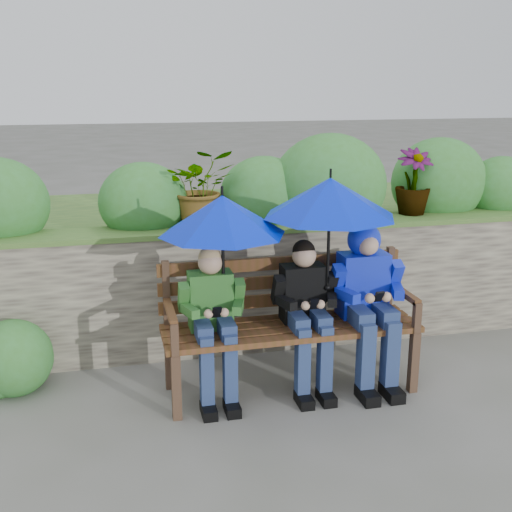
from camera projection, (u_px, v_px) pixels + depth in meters
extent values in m
plane|color=#54554A|center=(259.00, 385.00, 4.68)|extent=(60.00, 60.00, 0.00)
cube|color=#534C42|center=(238.00, 288.00, 5.26)|extent=(8.00, 0.40, 1.00)
cube|color=#305928|center=(237.00, 228.00, 5.12)|extent=(8.00, 0.42, 0.04)
cube|color=#305928|center=(213.00, 254.00, 6.39)|extent=(8.00, 2.00, 0.96)
ellipsoid|color=#337029|center=(143.00, 202.00, 5.11)|extent=(0.71, 0.57, 0.64)
ellipsoid|color=#337029|center=(264.00, 196.00, 5.31)|extent=(0.74, 0.59, 0.67)
ellipsoid|color=#337029|center=(329.00, 186.00, 5.34)|extent=(0.98, 0.78, 0.88)
ellipsoid|color=#337029|center=(439.00, 181.00, 5.80)|extent=(0.88, 0.70, 0.79)
ellipsoid|color=#337029|center=(500.00, 188.00, 5.86)|extent=(0.65, 0.52, 0.59)
sphere|color=#C37396|center=(11.00, 218.00, 4.80)|extent=(0.14, 0.14, 0.14)
sphere|color=#C37396|center=(272.00, 207.00, 5.25)|extent=(0.14, 0.14, 0.14)
imported|color=#337029|center=(201.00, 187.00, 5.07)|extent=(0.55, 0.47, 0.61)
imported|color=#337029|center=(413.00, 182.00, 5.48)|extent=(0.31, 0.31, 0.56)
sphere|color=#337029|center=(13.00, 358.00, 4.57)|extent=(0.56, 0.56, 0.56)
cube|color=#432E20|center=(176.00, 388.00, 4.16)|extent=(0.06, 0.06, 0.45)
cube|color=#432E20|center=(169.00, 359.00, 4.58)|extent=(0.06, 0.06, 0.45)
cube|color=#432E20|center=(414.00, 362.00, 4.53)|extent=(0.06, 0.06, 0.45)
cube|color=#432E20|center=(387.00, 338.00, 4.95)|extent=(0.06, 0.06, 0.45)
cube|color=#503318|center=(299.00, 339.00, 4.31)|extent=(1.80, 0.10, 0.04)
cube|color=#503318|center=(294.00, 332.00, 4.43)|extent=(1.80, 0.10, 0.04)
cube|color=#503318|center=(288.00, 325.00, 4.55)|extent=(1.80, 0.10, 0.04)
cube|color=#503318|center=(284.00, 319.00, 4.68)|extent=(1.80, 0.10, 0.04)
cube|color=#432E20|center=(166.00, 295.00, 4.47)|extent=(0.05, 0.05, 0.50)
cube|color=#503318|center=(170.00, 311.00, 4.25)|extent=(0.05, 0.47, 0.04)
cube|color=#432E20|center=(175.00, 340.00, 4.07)|extent=(0.05, 0.05, 0.22)
cube|color=#432E20|center=(389.00, 279.00, 4.84)|extent=(0.05, 0.05, 0.50)
cube|color=#503318|center=(403.00, 293.00, 4.62)|extent=(0.05, 0.47, 0.04)
cube|color=#432E20|center=(417.00, 318.00, 4.44)|extent=(0.05, 0.05, 0.22)
cube|color=#503318|center=(282.00, 299.00, 4.69)|extent=(1.80, 0.03, 0.09)
cube|color=#503318|center=(282.00, 281.00, 4.66)|extent=(1.80, 0.03, 0.09)
cube|color=#503318|center=(282.00, 263.00, 4.62)|extent=(1.80, 0.03, 0.09)
cube|color=#315D28|center=(210.00, 300.00, 4.40)|extent=(0.30, 0.17, 0.40)
sphere|color=tan|center=(210.00, 262.00, 4.31)|extent=(0.17, 0.17, 0.17)
sphere|color=tan|center=(210.00, 258.00, 4.31)|extent=(0.16, 0.16, 0.16)
cube|color=navy|center=(203.00, 329.00, 4.29)|extent=(0.10, 0.28, 0.10)
cube|color=navy|center=(207.00, 375.00, 4.23)|extent=(0.09, 0.10, 0.54)
cube|color=black|center=(209.00, 411.00, 4.24)|extent=(0.10, 0.19, 0.07)
cube|color=navy|center=(226.00, 327.00, 4.33)|extent=(0.10, 0.28, 0.10)
cube|color=navy|center=(230.00, 372.00, 4.27)|extent=(0.09, 0.10, 0.54)
cube|color=black|center=(232.00, 408.00, 4.28)|extent=(0.10, 0.19, 0.07)
cube|color=#315D28|center=(184.00, 297.00, 4.30)|extent=(0.07, 0.16, 0.22)
cube|color=#315D28|center=(190.00, 311.00, 4.22)|extent=(0.11, 0.19, 0.06)
sphere|color=tan|center=(208.00, 314.00, 4.17)|extent=(0.06, 0.06, 0.06)
cube|color=#315D28|center=(238.00, 293.00, 4.39)|extent=(0.07, 0.16, 0.22)
cube|color=#315D28|center=(238.00, 307.00, 4.29)|extent=(0.11, 0.19, 0.06)
sphere|color=tan|center=(224.00, 312.00, 4.19)|extent=(0.06, 0.06, 0.06)
cube|color=black|center=(217.00, 312.00, 4.17)|extent=(0.06, 0.07, 0.09)
cube|color=black|center=(302.00, 293.00, 4.55)|extent=(0.30, 0.18, 0.41)
sphere|color=tan|center=(304.00, 255.00, 4.45)|extent=(0.17, 0.17, 0.17)
sphere|color=black|center=(304.00, 251.00, 4.46)|extent=(0.16, 0.16, 0.16)
cube|color=navy|center=(297.00, 321.00, 4.44)|extent=(0.11, 0.28, 0.11)
cube|color=navy|center=(302.00, 365.00, 4.37)|extent=(0.09, 0.10, 0.54)
cube|color=black|center=(304.00, 400.00, 4.39)|extent=(0.10, 0.19, 0.07)
cube|color=navy|center=(319.00, 319.00, 4.47)|extent=(0.11, 0.28, 0.11)
cube|color=navy|center=(325.00, 363.00, 4.41)|extent=(0.09, 0.10, 0.54)
cube|color=black|center=(326.00, 397.00, 4.42)|extent=(0.10, 0.19, 0.07)
cube|color=black|center=(278.00, 289.00, 4.45)|extent=(0.07, 0.16, 0.23)
cube|color=black|center=(286.00, 303.00, 4.36)|extent=(0.11, 0.19, 0.06)
sphere|color=tan|center=(305.00, 306.00, 4.31)|extent=(0.06, 0.06, 0.06)
cube|color=black|center=(330.00, 286.00, 4.53)|extent=(0.07, 0.16, 0.23)
cube|color=black|center=(332.00, 299.00, 4.44)|extent=(0.11, 0.19, 0.06)
sphere|color=tan|center=(320.00, 304.00, 4.34)|extent=(0.06, 0.06, 0.06)
cube|color=black|center=(313.00, 304.00, 4.31)|extent=(0.06, 0.07, 0.09)
cube|color=#0F18BA|center=(363.00, 284.00, 4.64)|extent=(0.34, 0.20, 0.47)
sphere|color=tan|center=(366.00, 242.00, 4.54)|extent=(0.19, 0.19, 0.19)
sphere|color=#0F18BA|center=(364.00, 240.00, 4.56)|extent=(0.24, 0.24, 0.24)
sphere|color=tan|center=(368.00, 245.00, 4.50)|extent=(0.14, 0.14, 0.14)
cube|color=navy|center=(358.00, 315.00, 4.51)|extent=(0.12, 0.32, 0.12)
cube|color=navy|center=(366.00, 361.00, 4.43)|extent=(0.10, 0.11, 0.55)
cube|color=black|center=(367.00, 395.00, 4.44)|extent=(0.11, 0.22, 0.08)
cube|color=navy|center=(382.00, 313.00, 4.55)|extent=(0.12, 0.32, 0.12)
cube|color=navy|center=(390.00, 358.00, 4.48)|extent=(0.10, 0.11, 0.55)
cube|color=black|center=(392.00, 393.00, 4.48)|extent=(0.11, 0.22, 0.08)
cube|color=#0F18BA|center=(337.00, 280.00, 4.53)|extent=(0.08, 0.19, 0.26)
cube|color=#0F18BA|center=(347.00, 295.00, 4.43)|extent=(0.13, 0.21, 0.07)
sphere|color=tan|center=(370.00, 298.00, 4.37)|extent=(0.07, 0.07, 0.07)
cube|color=#0F18BA|center=(394.00, 276.00, 4.63)|extent=(0.08, 0.19, 0.26)
cube|color=#0F18BA|center=(397.00, 291.00, 4.51)|extent=(0.13, 0.21, 0.07)
sphere|color=tan|center=(386.00, 297.00, 4.40)|extent=(0.07, 0.07, 0.07)
cube|color=black|center=(379.00, 297.00, 4.37)|extent=(0.06, 0.07, 0.09)
cone|color=#001DD6|center=(222.00, 215.00, 4.21)|extent=(0.86, 0.86, 0.26)
cylinder|color=black|center=(222.00, 191.00, 4.17)|extent=(0.02, 0.02, 0.06)
cylinder|color=black|center=(223.00, 256.00, 4.29)|extent=(0.02, 0.02, 0.56)
sphere|color=black|center=(224.00, 296.00, 4.36)|extent=(0.04, 0.04, 0.04)
cone|color=#001DD6|center=(330.00, 197.00, 4.31)|extent=(0.92, 0.92, 0.27)
cylinder|color=black|center=(331.00, 173.00, 4.27)|extent=(0.02, 0.02, 0.06)
cylinder|color=black|center=(329.00, 243.00, 4.40)|extent=(0.02, 0.02, 0.64)
sphere|color=black|center=(327.00, 288.00, 4.48)|extent=(0.04, 0.04, 0.04)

